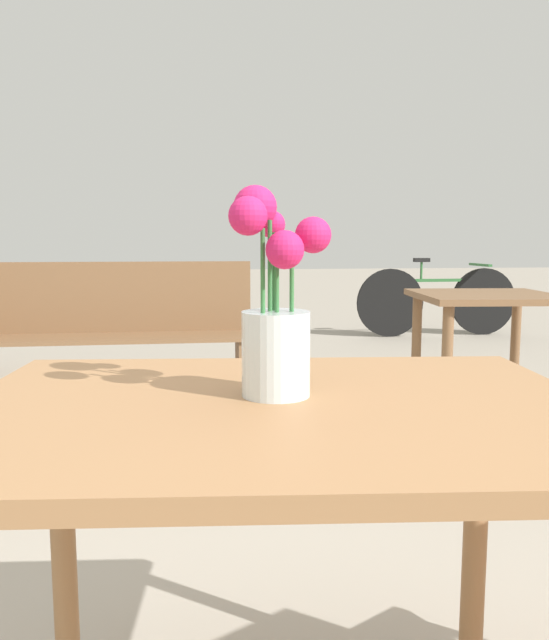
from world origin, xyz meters
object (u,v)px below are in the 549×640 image
object	(u,v)px
bench_middle	(83,330)
bicycle	(438,301)
table_back	(485,322)
table_front	(279,468)
flower_vase	(274,318)

from	to	relation	value
bench_middle	bicycle	world-z (taller)	bench_middle
bench_middle	table_back	distance (m)	2.14
bicycle	table_back	bearing A→B (deg)	-108.62
bench_middle	table_front	bearing A→B (deg)	-74.53
table_back	bicycle	distance (m)	3.38
table_front	table_back	xyz separation A→B (m)	(1.29, 1.92, -0.05)
table_front	flower_vase	xyz separation A→B (m)	(-0.00, 0.04, 0.23)
flower_vase	bench_middle	bearing A→B (deg)	105.60
bench_middle	bicycle	distance (m)	3.98
flower_vase	bicycle	distance (m)	5.63
flower_vase	bench_middle	size ratio (longest dim) A/B	0.18
flower_vase	table_back	bearing A→B (deg)	55.47
flower_vase	table_back	distance (m)	2.31
bench_middle	table_back	world-z (taller)	bench_middle
table_front	flower_vase	bearing A→B (deg)	95.82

